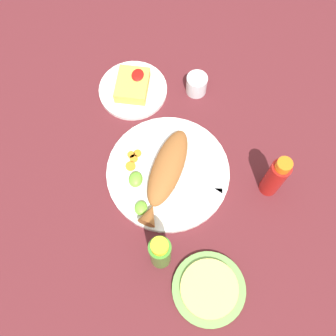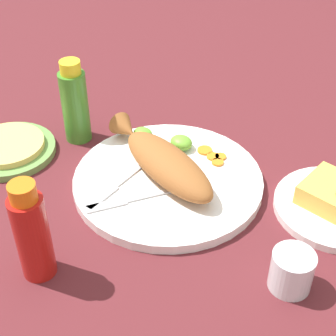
{
  "view_description": "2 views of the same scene",
  "coord_description": "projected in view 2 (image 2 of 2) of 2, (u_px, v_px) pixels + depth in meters",
  "views": [
    {
      "loc": [
        -0.39,
        -0.05,
        0.97
      ],
      "look_at": [
        0.0,
        0.0,
        0.04
      ],
      "focal_mm": 40.0,
      "sensor_mm": 36.0,
      "label": 1
    },
    {
      "loc": [
        0.48,
        -0.53,
        0.6
      ],
      "look_at": [
        0.0,
        0.0,
        0.04
      ],
      "focal_mm": 55.0,
      "sensor_mm": 36.0,
      "label": 2
    }
  ],
  "objects": [
    {
      "name": "fried_fish",
      "position": [
        163.0,
        161.0,
        0.91
      ],
      "size": [
        0.29,
        0.13,
        0.05
      ],
      "rotation": [
        0.0,
        0.0,
        -0.22
      ],
      "color": "#935628",
      "rests_on": "main_plate"
    },
    {
      "name": "hot_sauce_bottle_green",
      "position": [
        75.0,
        104.0,
        1.0
      ],
      "size": [
        0.05,
        0.05,
        0.17
      ],
      "color": "#3D8428",
      "rests_on": "ground_plane"
    },
    {
      "name": "carrot_slice_mid",
      "position": [
        213.0,
        157.0,
        0.96
      ],
      "size": [
        0.02,
        0.02,
        0.0
      ],
      "primitive_type": "cylinder",
      "color": "orange",
      "rests_on": "main_plate"
    },
    {
      "name": "main_plate",
      "position": [
        168.0,
        181.0,
        0.92
      ],
      "size": [
        0.34,
        0.34,
        0.02
      ],
      "primitive_type": "cylinder",
      "color": "white",
      "rests_on": "ground_plane"
    },
    {
      "name": "lime_wedge_main",
      "position": [
        181.0,
        143.0,
        0.98
      ],
      "size": [
        0.04,
        0.04,
        0.02
      ],
      "primitive_type": "ellipsoid",
      "color": "#6BB233",
      "rests_on": "main_plate"
    },
    {
      "name": "side_plate_fries",
      "position": [
        335.0,
        207.0,
        0.87
      ],
      "size": [
        0.21,
        0.21,
        0.01
      ],
      "primitive_type": "cylinder",
      "color": "white",
      "rests_on": "ground_plane"
    },
    {
      "name": "tortilla_stack",
      "position": [
        7.0,
        145.0,
        0.99
      ],
      "size": [
        0.14,
        0.14,
        0.01
      ],
      "primitive_type": "cylinder",
      "color": "#E0C666",
      "rests_on": "tortilla_plate"
    },
    {
      "name": "fork_near",
      "position": [
        132.0,
        199.0,
        0.87
      ],
      "size": [
        0.1,
        0.17,
        0.0
      ],
      "rotation": [
        0.0,
        0.0,
        4.22
      ],
      "color": "silver",
      "rests_on": "main_plate"
    },
    {
      "name": "hot_sauce_bottle_red",
      "position": [
        32.0,
        233.0,
        0.72
      ],
      "size": [
        0.05,
        0.05,
        0.17
      ],
      "color": "#B21914",
      "rests_on": "ground_plane"
    },
    {
      "name": "ground_plane",
      "position": [
        168.0,
        184.0,
        0.93
      ],
      "size": [
        4.0,
        4.0,
        0.0
      ],
      "primitive_type": "plane",
      "color": "#561E23"
    },
    {
      "name": "fork_far",
      "position": [
        119.0,
        183.0,
        0.9
      ],
      "size": [
        0.03,
        0.19,
        0.0
      ],
      "rotation": [
        0.0,
        0.0,
        4.81
      ],
      "color": "silver",
      "rests_on": "main_plate"
    },
    {
      "name": "carrot_slice_far",
      "position": [
        221.0,
        157.0,
        0.96
      ],
      "size": [
        0.02,
        0.02,
        0.0
      ],
      "primitive_type": "cylinder",
      "color": "orange",
      "rests_on": "main_plate"
    },
    {
      "name": "salt_cup",
      "position": [
        291.0,
        273.0,
        0.73
      ],
      "size": [
        0.06,
        0.06,
        0.06
      ],
      "color": "silver",
      "rests_on": "ground_plane"
    },
    {
      "name": "tortilla_plate",
      "position": [
        9.0,
        150.0,
        1.0
      ],
      "size": [
        0.18,
        0.18,
        0.01
      ],
      "primitive_type": "cylinder",
      "color": "#6B9E4C",
      "rests_on": "ground_plane"
    },
    {
      "name": "lime_wedge_side",
      "position": [
        143.0,
        134.0,
        1.0
      ],
      "size": [
        0.04,
        0.03,
        0.02
      ],
      "primitive_type": "ellipsoid",
      "color": "#6BB233",
      "rests_on": "main_plate"
    },
    {
      "name": "carrot_slice_near",
      "position": [
        218.0,
        162.0,
        0.95
      ],
      "size": [
        0.02,
        0.02,
        0.0
      ],
      "primitive_type": "cylinder",
      "color": "orange",
      "rests_on": "main_plate"
    },
    {
      "name": "carrot_slice_extra",
      "position": [
        205.0,
        150.0,
        0.98
      ],
      "size": [
        0.03,
        0.03,
        0.0
      ],
      "primitive_type": "cylinder",
      "color": "orange",
      "rests_on": "main_plate"
    }
  ]
}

